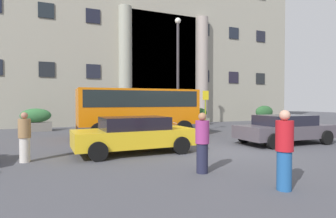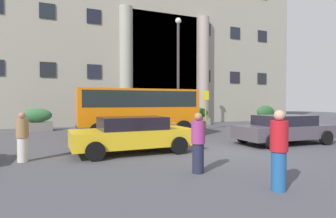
# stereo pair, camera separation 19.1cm
# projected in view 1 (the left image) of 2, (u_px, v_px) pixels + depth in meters

# --- Properties ---
(ground_plane) EXTENTS (80.00, 64.00, 0.12)m
(ground_plane) POSITION_uv_depth(u_px,v_px,m) (233.00, 153.00, 10.20)
(ground_plane) COLOR #48484F
(office_building_facade) EXTENTS (32.38, 9.77, 18.97)m
(office_building_facade) POSITION_uv_depth(u_px,v_px,m) (121.00, 22.00, 26.00)
(office_building_facade) COLOR gray
(office_building_facade) RESTS_ON ground_plane
(orange_minibus) EXTENTS (6.17, 2.87, 2.51)m
(orange_minibus) POSITION_uv_depth(u_px,v_px,m) (138.00, 108.00, 14.41)
(orange_minibus) COLOR orange
(orange_minibus) RESTS_ON ground_plane
(bus_stop_sign) EXTENTS (0.44, 0.08, 2.59)m
(bus_stop_sign) POSITION_uv_depth(u_px,v_px,m) (205.00, 106.00, 18.02)
(bus_stop_sign) COLOR #94A01E
(bus_stop_sign) RESTS_ON ground_plane
(hedge_planter_entrance_right) EXTENTS (1.89, 0.84, 1.44)m
(hedge_planter_entrance_right) POSITION_uv_depth(u_px,v_px,m) (36.00, 120.00, 17.20)
(hedge_planter_entrance_right) COLOR slate
(hedge_planter_entrance_right) RESTS_ON ground_plane
(hedge_planter_far_west) EXTENTS (2.04, 0.76, 1.39)m
(hedge_planter_far_west) POSITION_uv_depth(u_px,v_px,m) (196.00, 117.00, 21.94)
(hedge_planter_far_west) COLOR gray
(hedge_planter_far_west) RESTS_ON ground_plane
(hedge_planter_entrance_left) EXTENTS (1.88, 0.87, 1.53)m
(hedge_planter_entrance_left) POSITION_uv_depth(u_px,v_px,m) (264.00, 115.00, 23.80)
(hedge_planter_entrance_left) COLOR slate
(hedge_planter_entrance_left) RESTS_ON ground_plane
(parked_coupe_end) EXTENTS (4.31, 2.02, 1.31)m
(parked_coupe_end) POSITION_uv_depth(u_px,v_px,m) (134.00, 134.00, 9.84)
(parked_coupe_end) COLOR gold
(parked_coupe_end) RESTS_ON ground_plane
(white_taxi_kerbside) EXTENTS (4.35, 2.06, 1.27)m
(white_taxi_kerbside) POSITION_uv_depth(u_px,v_px,m) (285.00, 129.00, 12.03)
(white_taxi_kerbside) COLOR #4A444C
(white_taxi_kerbside) RESTS_ON ground_plane
(scooter_by_planter) EXTENTS (1.90, 0.56, 0.89)m
(scooter_by_planter) POSITION_uv_depth(u_px,v_px,m) (162.00, 132.00, 12.44)
(scooter_by_planter) COLOR black
(scooter_by_planter) RESTS_ON ground_plane
(pedestrian_woman_with_bag) EXTENTS (0.36, 0.36, 1.57)m
(pedestrian_woman_with_bag) POSITION_uv_depth(u_px,v_px,m) (202.00, 143.00, 7.08)
(pedestrian_woman_with_bag) COLOR #1F2037
(pedestrian_woman_with_bag) RESTS_ON ground_plane
(pedestrian_child_trailing) EXTENTS (0.36, 0.36, 1.53)m
(pedestrian_child_trailing) POSITION_uv_depth(u_px,v_px,m) (25.00, 137.00, 8.34)
(pedestrian_child_trailing) COLOR beige
(pedestrian_child_trailing) RESTS_ON ground_plane
(pedestrian_man_crossing) EXTENTS (0.36, 0.36, 1.68)m
(pedestrian_man_crossing) POSITION_uv_depth(u_px,v_px,m) (284.00, 150.00, 5.69)
(pedestrian_man_crossing) COLOR #1F518F
(pedestrian_man_crossing) RESTS_ON ground_plane
(lamppost_plaza_centre) EXTENTS (0.40, 0.40, 7.58)m
(lamppost_plaza_centre) POSITION_uv_depth(u_px,v_px,m) (178.00, 64.00, 18.62)
(lamppost_plaza_centre) COLOR #373336
(lamppost_plaza_centre) RESTS_ON ground_plane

